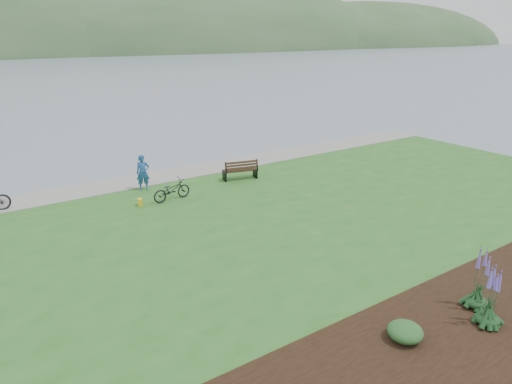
{
  "coord_description": "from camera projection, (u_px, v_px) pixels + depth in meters",
  "views": [
    {
      "loc": [
        -11.01,
        -14.76,
        7.57
      ],
      "look_at": [
        -1.05,
        0.01,
        1.3
      ],
      "focal_mm": 32.0,
      "sensor_mm": 36.0,
      "label": 1
    }
  ],
  "objects": [
    {
      "name": "ground",
      "position": [
        276.0,
        216.0,
        19.86
      ],
      "size": [
        600.0,
        600.0,
        0.0
      ],
      "primitive_type": "plane",
      "color": "slate",
      "rests_on": "ground"
    },
    {
      "name": "lawn",
      "position": [
        306.0,
        227.0,
        18.23
      ],
      "size": [
        34.0,
        20.0,
        0.4
      ],
      "primitive_type": "cube",
      "color": "#265D20",
      "rests_on": "ground"
    },
    {
      "name": "shoreline_path",
      "position": [
        202.0,
        169.0,
        25.12
      ],
      "size": [
        34.0,
        2.2,
        0.03
      ],
      "primitive_type": "cube",
      "color": "gray",
      "rests_on": "lawn"
    },
    {
      "name": "far_hillside",
      "position": [
        40.0,
        54.0,
        163.38
      ],
      "size": [
        580.0,
        80.0,
        38.0
      ],
      "primitive_type": null,
      "color": "#335630",
      "rests_on": "ground"
    },
    {
      "name": "park_bench",
      "position": [
        241.0,
        170.0,
        23.26
      ],
      "size": [
        1.83,
        1.08,
        1.07
      ],
      "rotation": [
        0.0,
        0.0,
        -0.24
      ],
      "color": "black",
      "rests_on": "lawn"
    },
    {
      "name": "person",
      "position": [
        143.0,
        170.0,
        21.58
      ],
      "size": [
        0.83,
        0.66,
        2.01
      ],
      "primitive_type": "imported",
      "rotation": [
        0.0,
        0.0,
        -0.23
      ],
      "color": "#1E4D8D",
      "rests_on": "lawn"
    },
    {
      "name": "bicycle_a",
      "position": [
        172.0,
        190.0,
        20.42
      ],
      "size": [
        0.82,
        1.87,
        0.95
      ],
      "primitive_type": "imported",
      "rotation": [
        0.0,
        0.0,
        1.68
      ],
      "color": "black",
      "rests_on": "lawn"
    },
    {
      "name": "pannier",
      "position": [
        140.0,
        202.0,
        19.88
      ],
      "size": [
        0.25,
        0.32,
        0.31
      ],
      "primitive_type": "cube",
      "rotation": [
        0.0,
        0.0,
        -0.25
      ],
      "color": "gold",
      "rests_on": "lawn"
    },
    {
      "name": "echium_4",
      "position": [
        480.0,
        281.0,
        12.25
      ],
      "size": [
        0.62,
        0.62,
        2.13
      ],
      "color": "#133418",
      "rests_on": "garden_bed"
    },
    {
      "name": "echium_5",
      "position": [
        491.0,
        299.0,
        11.52
      ],
      "size": [
        0.62,
        0.62,
        1.89
      ],
      "color": "#133418",
      "rests_on": "garden_bed"
    },
    {
      "name": "shrub_0",
      "position": [
        405.0,
        332.0,
        11.12
      ],
      "size": [
        0.87,
        0.87,
        0.43
      ],
      "primitive_type": "ellipsoid",
      "color": "#1E4C21",
      "rests_on": "garden_bed"
    }
  ]
}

